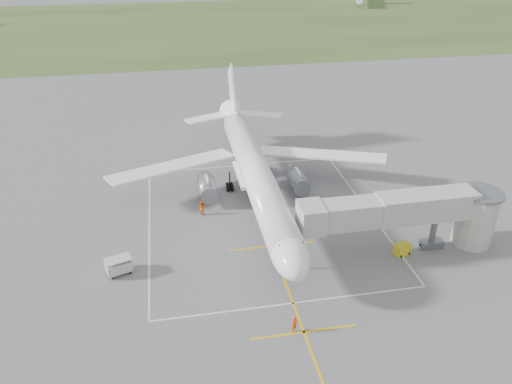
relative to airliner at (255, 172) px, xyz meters
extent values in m
plane|color=#5D5D60|center=(0.00, -0.75, -4.39)|extent=(700.00, 700.00, 0.00)
cube|color=#334A20|center=(0.00, 129.25, -4.38)|extent=(700.00, 120.00, 0.02)
cube|color=gold|center=(0.00, -5.75, -4.38)|extent=(0.25, 60.00, 0.01)
cube|color=gold|center=(0.00, -24.75, -4.38)|extent=(10.00, 0.25, 0.01)
cube|color=gold|center=(0.00, -10.75, -4.38)|extent=(10.00, 0.25, 0.01)
cube|color=silver|center=(0.00, 11.25, -4.38)|extent=(28.00, 0.20, 0.01)
cube|color=silver|center=(0.00, -20.75, -4.38)|extent=(28.00, 0.20, 0.01)
cube|color=silver|center=(-14.00, -4.75, -4.38)|extent=(0.20, 32.00, 0.01)
cube|color=silver|center=(14.00, -4.75, -4.38)|extent=(0.20, 32.00, 0.01)
cylinder|color=white|center=(0.00, -0.75, 0.11)|extent=(3.80, 36.00, 3.80)
ellipsoid|color=white|center=(0.00, -18.75, 0.11)|extent=(3.80, 7.22, 3.80)
cube|color=black|center=(0.00, -19.65, 1.16)|extent=(2.40, 1.60, 0.99)
cone|color=white|center=(0.00, 19.75, 0.51)|extent=(3.80, 6.00, 3.80)
cube|color=white|center=(10.50, 5.25, -0.74)|extent=(17.93, 11.24, 1.23)
cube|color=white|center=(-10.50, 5.25, -0.74)|extent=(17.93, 11.24, 1.23)
cube|color=white|center=(0.00, 2.25, -1.44)|extent=(4.20, 8.00, 0.50)
cube|color=white|center=(0.00, 20.45, 4.81)|extent=(0.30, 7.89, 8.65)
cube|color=white|center=(0.00, 18.25, 1.81)|extent=(0.35, 5.00, 1.20)
cube|color=white|center=(4.20, 19.45, 0.71)|extent=(7.85, 5.03, 0.20)
cube|color=white|center=(-4.20, 19.45, 0.71)|extent=(7.85, 5.03, 0.20)
cylinder|color=slate|center=(6.20, 1.75, -2.49)|extent=(2.30, 4.20, 2.30)
cube|color=white|center=(6.20, 1.45, -1.69)|extent=(0.25, 2.40, 1.20)
cylinder|color=slate|center=(-6.20, 1.75, -2.49)|extent=(2.30, 4.20, 2.30)
cube|color=white|center=(-6.20, 1.45, -1.69)|extent=(0.25, 2.40, 1.20)
cylinder|color=black|center=(0.00, -15.25, -3.09)|extent=(0.18, 0.18, 2.60)
cylinder|color=black|center=(-0.11, -15.25, -3.99)|extent=(0.28, 0.80, 0.80)
cylinder|color=black|center=(0.11, -15.25, -3.99)|extent=(0.28, 0.80, 0.80)
cylinder|color=black|center=(2.90, 3.75, -2.99)|extent=(0.22, 0.22, 2.80)
cylinder|color=black|center=(2.62, 3.40, -3.91)|extent=(0.32, 0.96, 0.96)
cylinder|color=black|center=(3.18, 3.40, -3.91)|extent=(0.32, 0.96, 0.96)
cylinder|color=black|center=(2.62, 4.10, -3.91)|extent=(0.32, 0.96, 0.96)
cylinder|color=black|center=(3.18, 4.10, -3.91)|extent=(0.32, 0.96, 0.96)
cylinder|color=black|center=(-2.90, 3.75, -2.99)|extent=(0.22, 0.22, 2.80)
cylinder|color=black|center=(-3.18, 3.40, -3.91)|extent=(0.32, 0.96, 0.96)
cylinder|color=black|center=(-2.62, 3.40, -3.91)|extent=(0.32, 0.96, 0.96)
cylinder|color=black|center=(-3.18, 4.10, -3.91)|extent=(0.32, 0.96, 0.96)
cylinder|color=black|center=(-2.62, 4.10, -3.91)|extent=(0.32, 0.96, 0.96)
cube|color=#A7A397|center=(7.74, -14.25, 1.21)|extent=(11.09, 2.90, 2.80)
cube|color=#A7A397|center=(16.46, -14.25, 1.31)|extent=(11.09, 3.10, 3.00)
cube|color=#A7A397|center=(3.40, -14.25, 1.21)|extent=(2.60, 3.40, 3.00)
cylinder|color=slate|center=(18.00, -14.25, -2.29)|extent=(0.70, 0.70, 4.20)
cube|color=slate|center=(18.00, -14.25, -3.94)|extent=(2.60, 1.40, 0.90)
cylinder|color=#A7A397|center=(23.00, -14.25, -1.19)|extent=(4.40, 4.40, 6.40)
cylinder|color=slate|center=(23.00, -14.25, 2.21)|extent=(5.00, 5.00, 0.30)
cylinder|color=black|center=(17.00, -14.25, -4.04)|extent=(0.70, 0.30, 0.70)
cylinder|color=black|center=(19.00, -14.25, -4.04)|extent=(0.70, 0.30, 0.70)
cube|color=gold|center=(14.13, -14.95, -3.75)|extent=(1.96, 1.56, 1.28)
cylinder|color=black|center=(13.70, -15.57, -4.21)|extent=(0.27, 0.41, 0.38)
cylinder|color=black|center=(14.84, -15.22, -4.21)|extent=(0.27, 0.41, 0.38)
cube|color=#BBBBBB|center=(-17.08, -12.68, -3.49)|extent=(3.02, 2.34, 1.17)
cube|color=#BBBBBB|center=(-17.08, -12.68, -2.59)|extent=(3.02, 2.34, 0.08)
cylinder|color=black|center=(-17.89, -13.61, -3.28)|extent=(0.08, 0.08, 1.38)
cylinder|color=black|center=(-15.88, -12.95, -3.28)|extent=(0.08, 0.08, 1.38)
cylinder|color=black|center=(-18.29, -12.40, -3.28)|extent=(0.08, 0.08, 1.38)
cylinder|color=black|center=(-16.28, -11.74, -3.28)|extent=(0.08, 0.08, 1.38)
cylinder|color=black|center=(-17.81, -13.53, -4.18)|extent=(0.31, 0.46, 0.42)
cylinder|color=black|center=(-15.99, -12.93, -4.18)|extent=(0.31, 0.46, 0.42)
cylinder|color=black|center=(-18.17, -12.42, -4.18)|extent=(0.31, 0.46, 0.42)
cylinder|color=black|center=(-16.36, -11.82, -4.18)|extent=(0.31, 0.46, 0.42)
imported|color=#F04C07|center=(-0.87, -24.47, -3.51)|extent=(0.77, 0.70, 1.77)
imported|color=orange|center=(-7.25, -2.08, -3.45)|extent=(1.12, 1.16, 1.88)
camera|label=1|loc=(-10.55, -57.34, 28.86)|focal=35.00mm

